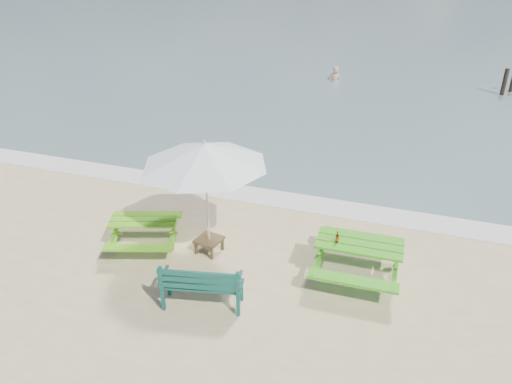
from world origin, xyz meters
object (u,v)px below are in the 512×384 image
(park_bench, at_px, (203,292))
(side_table, at_px, (209,245))
(beer_bottle, at_px, (337,238))
(picnic_table_left, at_px, (145,233))
(picnic_table_right, at_px, (358,260))
(swimmer, at_px, (334,84))
(patio_umbrella, at_px, (205,154))

(park_bench, height_order, side_table, park_bench)
(beer_bottle, bearing_deg, picnic_table_left, -176.65)
(side_table, bearing_deg, picnic_table_right, 2.61)
(picnic_table_left, relative_size, park_bench, 1.26)
(beer_bottle, distance_m, swimmer, 15.40)
(park_bench, relative_size, side_table, 2.59)
(picnic_table_left, height_order, patio_umbrella, patio_umbrella)
(picnic_table_left, distance_m, side_table, 1.48)
(park_bench, xyz_separation_m, beer_bottle, (2.21, 1.70, 0.62))
(side_table, distance_m, swimmer, 15.14)
(park_bench, distance_m, patio_umbrella, 2.72)
(park_bench, bearing_deg, picnic_table_left, 144.68)
(picnic_table_left, distance_m, patio_umbrella, 2.50)
(park_bench, bearing_deg, patio_umbrella, 109.30)
(picnic_table_right, xyz_separation_m, park_bench, (-2.65, -1.82, -0.11))
(picnic_table_left, height_order, swimmer, picnic_table_left)
(side_table, height_order, beer_bottle, beer_bottle)
(picnic_table_left, relative_size, side_table, 3.26)
(picnic_table_right, bearing_deg, side_table, -177.39)
(beer_bottle, bearing_deg, patio_umbrella, -179.45)
(park_bench, height_order, beer_bottle, beer_bottle)
(beer_bottle, height_order, swimmer, beer_bottle)
(patio_umbrella, bearing_deg, park_bench, -70.70)
(swimmer, bearing_deg, picnic_table_right, -77.92)
(beer_bottle, bearing_deg, park_bench, -142.44)
(side_table, relative_size, beer_bottle, 2.42)
(picnic_table_left, relative_size, beer_bottle, 7.89)
(patio_umbrella, height_order, beer_bottle, patio_umbrella)
(beer_bottle, relative_size, swimmer, 0.15)
(beer_bottle, bearing_deg, picnic_table_right, 15.33)
(picnic_table_left, bearing_deg, swimmer, 84.47)
(patio_umbrella, distance_m, beer_bottle, 3.15)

